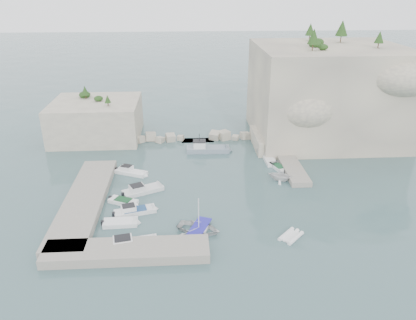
{
  "coord_description": "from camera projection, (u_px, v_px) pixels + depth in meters",
  "views": [
    {
      "loc": [
        -3.31,
        -49.31,
        27.64
      ],
      "look_at": [
        0.0,
        6.0,
        3.0
      ],
      "focal_mm": 35.0,
      "sensor_mm": 36.0,
      "label": 1
    }
  ],
  "objects": [
    {
      "name": "tender_east_b",
      "position": [
        278.0,
        169.0,
        64.78
      ],
      "size": [
        2.77,
        4.4,
        0.7
      ],
      "primitive_type": null,
      "rotation": [
        0.0,
        0.0,
        1.92
      ],
      "color": "silver",
      "rests_on": "ground"
    },
    {
      "name": "ground",
      "position": [
        211.0,
        197.0,
        56.39
      ],
      "size": [
        400.0,
        400.0,
        0.0
      ],
      "primitive_type": "plane",
      "color": "#405E61",
      "rests_on": "ground"
    },
    {
      "name": "work_boat",
      "position": [
        208.0,
        152.0,
        71.36
      ],
      "size": [
        8.26,
        2.67,
        2.2
      ],
      "primitive_type": null,
      "rotation": [
        0.0,
        0.0,
        -0.03
      ],
      "color": "slate",
      "rests_on": "ground"
    },
    {
      "name": "vegetation",
      "position": [
        301.0,
        40.0,
        72.33
      ],
      "size": [
        53.48,
        13.88,
        13.4
      ],
      "color": "#1E4219",
      "rests_on": "ground"
    },
    {
      "name": "inflatable_dinghy",
      "position": [
        291.0,
        237.0,
        47.57
      ],
      "size": [
        3.48,
        3.52,
        0.44
      ],
      "primitive_type": null,
      "rotation": [
        0.0,
        0.0,
        0.8
      ],
      "color": "white",
      "rests_on": "ground"
    },
    {
      "name": "cliff_east",
      "position": [
        326.0,
        93.0,
        75.17
      ],
      "size": [
        26.0,
        22.0,
        17.0
      ],
      "primitive_type": "cube",
      "color": "beige",
      "rests_on": "ground"
    },
    {
      "name": "motorboat_b",
      "position": [
        143.0,
        192.0,
        57.76
      ],
      "size": [
        6.54,
        4.56,
        1.4
      ],
      "primitive_type": null,
      "rotation": [
        0.0,
        0.0,
        0.45
      ],
      "color": "silver",
      "rests_on": "ground"
    },
    {
      "name": "motorboat_d",
      "position": [
        135.0,
        213.0,
        52.52
      ],
      "size": [
        6.06,
        3.2,
        1.4
      ],
      "primitive_type": null,
      "rotation": [
        0.0,
        0.0,
        0.27
      ],
      "color": "white",
      "rests_on": "ground"
    },
    {
      "name": "motorboat_c",
      "position": [
        123.0,
        203.0,
        54.87
      ],
      "size": [
        4.58,
        3.24,
        0.7
      ],
      "primitive_type": null,
      "rotation": [
        0.0,
        0.0,
        -0.43
      ],
      "color": "white",
      "rests_on": "ground"
    },
    {
      "name": "quay_south",
      "position": [
        127.0,
        251.0,
        44.22
      ],
      "size": [
        18.0,
        4.0,
        1.1
      ],
      "primitive_type": "cube",
      "color": "#9E9689",
      "rests_on": "ground"
    },
    {
      "name": "motorboat_f",
      "position": [
        131.0,
        246.0,
        46.01
      ],
      "size": [
        6.85,
        3.23,
        1.4
      ],
      "primitive_type": null,
      "rotation": [
        0.0,
        0.0,
        0.2
      ],
      "color": "white",
      "rests_on": "ground"
    },
    {
      "name": "quay_west",
      "position": [
        85.0,
        201.0,
        54.32
      ],
      "size": [
        5.0,
        24.0,
        1.1
      ],
      "primitive_type": "cube",
      "color": "#9E9689",
      "rests_on": "ground"
    },
    {
      "name": "rowboat_mast",
      "position": [
        199.0,
        212.0,
        47.66
      ],
      "size": [
        0.1,
        0.1,
        4.2
      ],
      "primitive_type": "cylinder",
      "color": "white",
      "rests_on": "rowboat"
    },
    {
      "name": "outcrop_west",
      "position": [
        97.0,
        119.0,
        76.67
      ],
      "size": [
        16.0,
        14.0,
        7.0
      ],
      "primitive_type": "cube",
      "color": "beige",
      "rests_on": "ground"
    },
    {
      "name": "cliff_terrace",
      "position": [
        276.0,
        140.0,
        73.01
      ],
      "size": [
        8.0,
        10.0,
        2.5
      ],
      "primitive_type": "cube",
      "color": "beige",
      "rests_on": "ground"
    },
    {
      "name": "motorboat_a",
      "position": [
        131.0,
        174.0,
        63.14
      ],
      "size": [
        5.78,
        3.78,
        1.4
      ],
      "primitive_type": null,
      "rotation": [
        0.0,
        0.0,
        -0.42
      ],
      "color": "white",
      "rests_on": "ground"
    },
    {
      "name": "tender_east_d",
      "position": [
        267.0,
        157.0,
        69.22
      ],
      "size": [
        4.13,
        3.2,
        1.51
      ],
      "primitive_type": "imported",
      "rotation": [
        0.0,
        0.0,
        1.06
      ],
      "color": "silver",
      "rests_on": "ground"
    },
    {
      "name": "breakwater",
      "position": [
        198.0,
        137.0,
        76.11
      ],
      "size": [
        28.0,
        3.0,
        1.4
      ],
      "primitive_type": "cube",
      "color": "beige",
      "rests_on": "ground"
    },
    {
      "name": "tender_east_c",
      "position": [
        270.0,
        161.0,
        67.5
      ],
      "size": [
        1.91,
        5.33,
        0.7
      ],
      "primitive_type": null,
      "rotation": [
        0.0,
        0.0,
        1.61
      ],
      "color": "silver",
      "rests_on": "ground"
    },
    {
      "name": "ledge_east",
      "position": [
        289.0,
        163.0,
        66.08
      ],
      "size": [
        3.0,
        16.0,
        0.8
      ],
      "primitive_type": "cube",
      "color": "#9E9689",
      "rests_on": "ground"
    },
    {
      "name": "rowboat",
      "position": [
        199.0,
        231.0,
        48.73
      ],
      "size": [
        6.32,
        5.52,
        1.09
      ],
      "primitive_type": "imported",
      "rotation": [
        0.0,
        0.0,
        1.17
      ],
      "color": "silver",
      "rests_on": "ground"
    },
    {
      "name": "tender_east_a",
      "position": [
        280.0,
        180.0,
        61.15
      ],
      "size": [
        4.65,
        4.38,
        1.95
      ],
      "primitive_type": "imported",
      "rotation": [
        0.0,
        0.0,
        1.17
      ],
      "color": "white",
      "rests_on": "ground"
    },
    {
      "name": "motorboat_e",
      "position": [
        121.0,
        224.0,
        50.07
      ],
      "size": [
        4.65,
        2.04,
        0.7
      ],
      "primitive_type": null,
      "rotation": [
        0.0,
        0.0,
        0.04
      ],
      "color": "white",
      "rests_on": "ground"
    }
  ]
}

